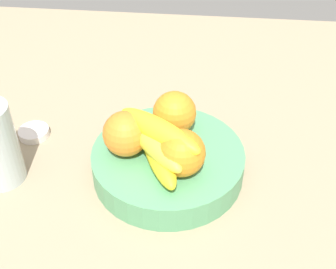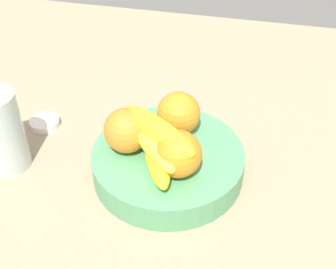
{
  "view_description": "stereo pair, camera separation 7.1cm",
  "coord_description": "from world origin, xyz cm",
  "px_view_note": "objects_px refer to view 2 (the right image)",
  "views": [
    {
      "loc": [
        -2.33,
        55.87,
        58.35
      ],
      "look_at": [
        3.73,
        -2.95,
        9.15
      ],
      "focal_mm": 48.12,
      "sensor_mm": 36.0,
      "label": 1
    },
    {
      "loc": [
        -9.38,
        54.71,
        58.35
      ],
      "look_at": [
        3.73,
        -2.95,
        9.15
      ],
      "focal_mm": 48.12,
      "sensor_mm": 36.0,
      "label": 2
    }
  ],
  "objects_px": {
    "thermos_tumbler": "(1,132)",
    "orange_front_right": "(127,130)",
    "orange_center": "(178,154)",
    "banana_bunch": "(155,141)",
    "jar_lid": "(45,123)",
    "orange_front_left": "(179,113)",
    "fruit_bowl": "(168,162)"
  },
  "relations": [
    {
      "from": "orange_front_left",
      "to": "orange_center",
      "type": "height_order",
      "value": "same"
    },
    {
      "from": "orange_front_left",
      "to": "thermos_tumbler",
      "type": "xyz_separation_m",
      "value": [
        0.3,
        0.1,
        -0.01
      ]
    },
    {
      "from": "thermos_tumbler",
      "to": "orange_front_left",
      "type": "bearing_deg",
      "value": -160.81
    },
    {
      "from": "orange_front_left",
      "to": "orange_front_right",
      "type": "bearing_deg",
      "value": 41.12
    },
    {
      "from": "orange_front_left",
      "to": "jar_lid",
      "type": "height_order",
      "value": "orange_front_left"
    },
    {
      "from": "fruit_bowl",
      "to": "orange_front_right",
      "type": "bearing_deg",
      "value": 3.89
    },
    {
      "from": "orange_front_right",
      "to": "fruit_bowl",
      "type": "bearing_deg",
      "value": -176.11
    },
    {
      "from": "fruit_bowl",
      "to": "orange_front_left",
      "type": "bearing_deg",
      "value": -94.9
    },
    {
      "from": "orange_center",
      "to": "thermos_tumbler",
      "type": "height_order",
      "value": "thermos_tumbler"
    },
    {
      "from": "orange_front_left",
      "to": "banana_bunch",
      "type": "xyz_separation_m",
      "value": [
        0.02,
        0.09,
        0.0
      ]
    },
    {
      "from": "thermos_tumbler",
      "to": "fruit_bowl",
      "type": "bearing_deg",
      "value": -172.0
    },
    {
      "from": "orange_front_right",
      "to": "orange_center",
      "type": "xyz_separation_m",
      "value": [
        -0.1,
        0.04,
        0.0
      ]
    },
    {
      "from": "banana_bunch",
      "to": "thermos_tumbler",
      "type": "height_order",
      "value": "thermos_tumbler"
    },
    {
      "from": "fruit_bowl",
      "to": "banana_bunch",
      "type": "distance_m",
      "value": 0.07
    },
    {
      "from": "orange_front_left",
      "to": "orange_front_right",
      "type": "height_order",
      "value": "same"
    },
    {
      "from": "orange_center",
      "to": "thermos_tumbler",
      "type": "xyz_separation_m",
      "value": [
        0.32,
        -0.0,
        -0.01
      ]
    },
    {
      "from": "orange_front_right",
      "to": "thermos_tumbler",
      "type": "bearing_deg",
      "value": 9.32
    },
    {
      "from": "fruit_bowl",
      "to": "jar_lid",
      "type": "bearing_deg",
      "value": -15.75
    },
    {
      "from": "fruit_bowl",
      "to": "orange_front_left",
      "type": "height_order",
      "value": "orange_front_left"
    },
    {
      "from": "orange_center",
      "to": "banana_bunch",
      "type": "relative_size",
      "value": 0.46
    },
    {
      "from": "orange_front_left",
      "to": "banana_bunch",
      "type": "height_order",
      "value": "banana_bunch"
    },
    {
      "from": "banana_bunch",
      "to": "thermos_tumbler",
      "type": "relative_size",
      "value": 1.11
    },
    {
      "from": "banana_bunch",
      "to": "fruit_bowl",
      "type": "bearing_deg",
      "value": -124.0
    },
    {
      "from": "orange_front_right",
      "to": "thermos_tumbler",
      "type": "relative_size",
      "value": 0.51
    },
    {
      "from": "fruit_bowl",
      "to": "jar_lid",
      "type": "xyz_separation_m",
      "value": [
        0.28,
        -0.08,
        -0.02
      ]
    },
    {
      "from": "fruit_bowl",
      "to": "orange_front_right",
      "type": "height_order",
      "value": "orange_front_right"
    },
    {
      "from": "orange_front_left",
      "to": "jar_lid",
      "type": "distance_m",
      "value": 0.3
    },
    {
      "from": "orange_center",
      "to": "thermos_tumbler",
      "type": "bearing_deg",
      "value": -0.53
    },
    {
      "from": "thermos_tumbler",
      "to": "orange_front_right",
      "type": "bearing_deg",
      "value": -170.68
    },
    {
      "from": "orange_front_left",
      "to": "jar_lid",
      "type": "relative_size",
      "value": 1.31
    },
    {
      "from": "orange_center",
      "to": "jar_lid",
      "type": "distance_m",
      "value": 0.34
    },
    {
      "from": "orange_center",
      "to": "banana_bunch",
      "type": "bearing_deg",
      "value": -24.11
    }
  ]
}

